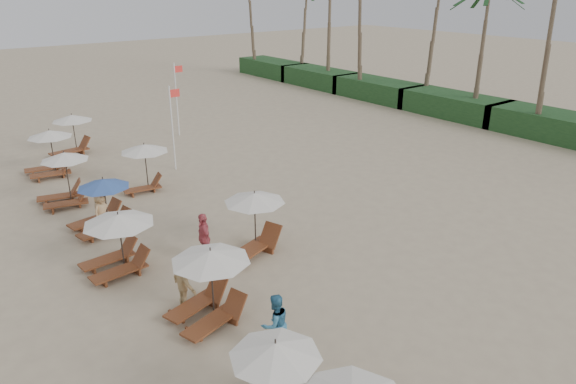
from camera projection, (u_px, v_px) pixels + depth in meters
ground at (411, 311)px, 16.01m from camera, size 160.00×160.00×0.00m
shrub_hedge at (454, 105)px, 38.88m from camera, size 3.20×53.00×1.60m
lounger_station_2 at (206, 285)px, 15.21m from camera, size 2.61×2.33×2.21m
lounger_station_3 at (115, 241)px, 17.86m from camera, size 2.63×2.41×2.06m
lounger_station_4 at (100, 208)px, 20.86m from camera, size 2.55×2.17×2.12m
lounger_station_5 at (63, 180)px, 23.23m from camera, size 2.45×2.17×2.38m
lounger_station_6 at (48, 154)px, 26.77m from camera, size 2.57×2.18×2.34m
inland_station_0 at (252, 221)px, 18.97m from camera, size 2.90×2.29×2.22m
inland_station_1 at (144, 161)px, 24.67m from camera, size 2.52×2.24×2.22m
inland_station_2 at (70, 132)px, 30.02m from camera, size 2.84×2.24×2.22m
beachgoer_mid_a at (275, 324)px, 13.98m from camera, size 0.87×0.70×1.71m
beachgoer_mid_b at (184, 281)px, 16.03m from camera, size 0.73×1.14×1.66m
beachgoer_far_a at (204, 237)px, 18.56m from camera, size 0.67×1.15×1.84m
beachgoer_far_b at (101, 211)px, 20.97m from camera, size 0.94×0.89×1.61m
flag_pole_near at (173, 124)px, 27.17m from camera, size 0.60×0.08×4.41m
flag_pole_far at (177, 96)px, 33.34m from camera, size 0.60×0.08×4.60m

